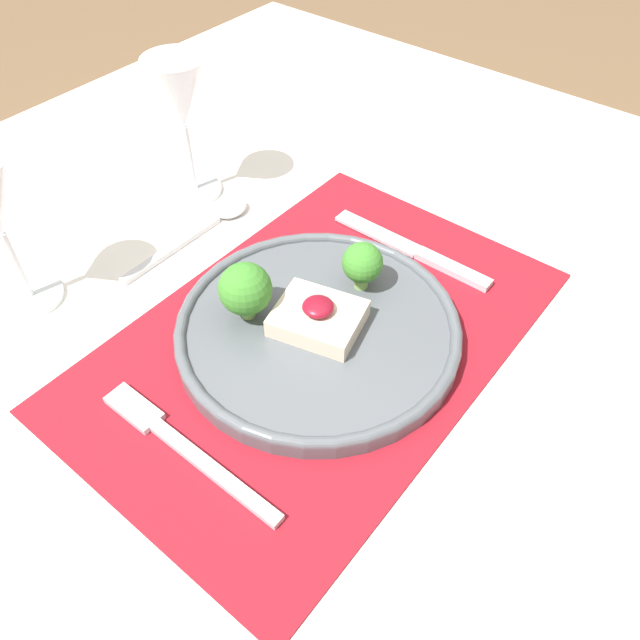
{
  "coord_description": "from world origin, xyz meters",
  "views": [
    {
      "loc": [
        -0.32,
        -0.26,
        1.21
      ],
      "look_at": [
        0.0,
        0.0,
        0.77
      ],
      "focal_mm": 35.0,
      "sensor_mm": 36.0,
      "label": 1
    }
  ],
  "objects_px": {
    "dinner_plate": "(317,321)",
    "spoon": "(213,220)",
    "wine_glass_near": "(180,101)",
    "knife": "(420,254)",
    "fork": "(177,442)"
  },
  "relations": [
    {
      "from": "knife",
      "to": "dinner_plate",
      "type": "bearing_deg",
      "value": 173.13
    },
    {
      "from": "wine_glass_near",
      "to": "knife",
      "type": "bearing_deg",
      "value": -76.6
    },
    {
      "from": "knife",
      "to": "wine_glass_near",
      "type": "height_order",
      "value": "wine_glass_near"
    },
    {
      "from": "dinner_plate",
      "to": "knife",
      "type": "distance_m",
      "value": 0.16
    },
    {
      "from": "dinner_plate",
      "to": "fork",
      "type": "distance_m",
      "value": 0.18
    },
    {
      "from": "dinner_plate",
      "to": "spoon",
      "type": "bearing_deg",
      "value": 73.51
    },
    {
      "from": "fork",
      "to": "wine_glass_near",
      "type": "relative_size",
      "value": 1.17
    },
    {
      "from": "dinner_plate",
      "to": "spoon",
      "type": "xyz_separation_m",
      "value": [
        0.06,
        0.21,
        -0.01
      ]
    },
    {
      "from": "dinner_plate",
      "to": "wine_glass_near",
      "type": "height_order",
      "value": "wine_glass_near"
    },
    {
      "from": "fork",
      "to": "knife",
      "type": "bearing_deg",
      "value": -6.23
    },
    {
      "from": "spoon",
      "to": "wine_glass_near",
      "type": "relative_size",
      "value": 1.07
    },
    {
      "from": "spoon",
      "to": "wine_glass_near",
      "type": "height_order",
      "value": "wine_glass_near"
    },
    {
      "from": "dinner_plate",
      "to": "spoon",
      "type": "height_order",
      "value": "dinner_plate"
    },
    {
      "from": "knife",
      "to": "fork",
      "type": "bearing_deg",
      "value": 174.41
    },
    {
      "from": "spoon",
      "to": "wine_glass_near",
      "type": "xyz_separation_m",
      "value": [
        0.03,
        0.06,
        0.12
      ]
    }
  ]
}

